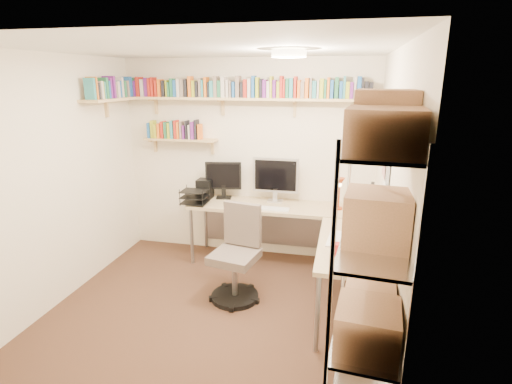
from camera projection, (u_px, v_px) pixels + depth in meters
The scene contains 6 objects.
ground at pixel (212, 310), 4.04m from camera, with size 3.20×3.20×0.00m, color #43281C.
room_shell at pixel (207, 160), 3.61m from camera, with size 3.24×3.04×2.52m.
wall_shelves at pixel (210, 98), 4.78m from camera, with size 3.12×1.09×0.80m.
corner_desk at pixel (277, 213), 4.63m from camera, with size 2.35×1.99×1.32m.
office_chair at pixel (237, 260), 4.18m from camera, with size 0.54×0.55×1.01m.
wire_rack at pixel (376, 229), 2.32m from camera, with size 0.49×0.89×2.20m.
Camera 1 is at (1.21, -3.37, 2.26)m, focal length 28.00 mm.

